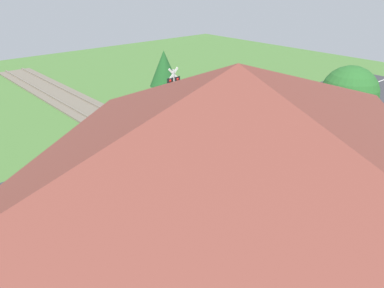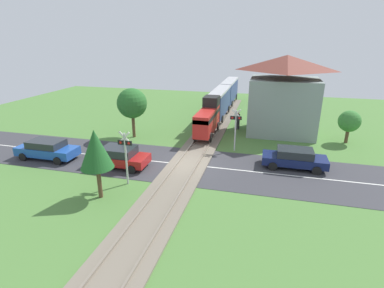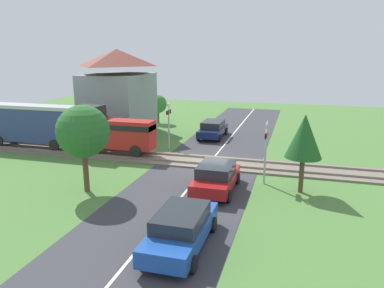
{
  "view_description": "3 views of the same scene",
  "coord_description": "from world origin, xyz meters",
  "px_view_note": "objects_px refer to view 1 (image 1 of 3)",
  "views": [
    {
      "loc": [
        10.18,
        12.82,
        8.24
      ],
      "look_at": [
        0.0,
        1.16,
        1.2
      ],
      "focal_mm": 35.0,
      "sensor_mm": 36.0,
      "label": 1
    },
    {
      "loc": [
        5.23,
        -18.97,
        8.66
      ],
      "look_at": [
        0.0,
        1.16,
        1.2
      ],
      "focal_mm": 28.0,
      "sensor_mm": 36.0,
      "label": 2
    },
    {
      "loc": [
        -22.4,
        -5.24,
        7.01
      ],
      "look_at": [
        0.0,
        1.16,
        1.2
      ],
      "focal_mm": 35.0,
      "sensor_mm": 36.0,
      "label": 3
    }
  ],
  "objects_px": {
    "crossing_signal_west_approach": "(174,89)",
    "pedestrian_by_station": "(343,287)",
    "car_far_side": "(35,218)",
    "car_behind_queue": "(284,96)",
    "station_building": "(228,277)",
    "crossing_signal_east_approach": "(179,164)",
    "car_near_crossing": "(222,115)"
  },
  "relations": [
    {
      "from": "car_behind_queue",
      "to": "crossing_signal_east_approach",
      "type": "bearing_deg",
      "value": 21.11
    },
    {
      "from": "car_far_side",
      "to": "station_building",
      "type": "height_order",
      "value": "station_building"
    },
    {
      "from": "crossing_signal_east_approach",
      "to": "car_near_crossing",
      "type": "bearing_deg",
      "value": -145.35
    },
    {
      "from": "car_near_crossing",
      "to": "pedestrian_by_station",
      "type": "bearing_deg",
      "value": 58.22
    },
    {
      "from": "crossing_signal_east_approach",
      "to": "station_building",
      "type": "height_order",
      "value": "station_building"
    },
    {
      "from": "crossing_signal_west_approach",
      "to": "station_building",
      "type": "xyz_separation_m",
      "value": [
        9.36,
        13.26,
        1.31
      ]
    },
    {
      "from": "car_behind_queue",
      "to": "pedestrian_by_station",
      "type": "height_order",
      "value": "pedestrian_by_station"
    },
    {
      "from": "crossing_signal_east_approach",
      "to": "pedestrian_by_station",
      "type": "relative_size",
      "value": 1.93
    },
    {
      "from": "car_near_crossing",
      "to": "car_behind_queue",
      "type": "height_order",
      "value": "car_near_crossing"
    },
    {
      "from": "car_behind_queue",
      "to": "crossing_signal_east_approach",
      "type": "relative_size",
      "value": 1.33
    },
    {
      "from": "car_behind_queue",
      "to": "pedestrian_by_station",
      "type": "distance_m",
      "value": 17.18
    },
    {
      "from": "car_near_crossing",
      "to": "station_building",
      "type": "relative_size",
      "value": 0.57
    },
    {
      "from": "crossing_signal_west_approach",
      "to": "pedestrian_by_station",
      "type": "xyz_separation_m",
      "value": [
        5.26,
        13.61,
        -1.37
      ]
    },
    {
      "from": "car_near_crossing",
      "to": "crossing_signal_west_approach",
      "type": "height_order",
      "value": "crossing_signal_west_approach"
    },
    {
      "from": "car_far_side",
      "to": "crossing_signal_east_approach",
      "type": "relative_size",
      "value": 1.27
    },
    {
      "from": "car_behind_queue",
      "to": "car_near_crossing",
      "type": "bearing_deg",
      "value": -0.0
    },
    {
      "from": "station_building",
      "to": "crossing_signal_west_approach",
      "type": "bearing_deg",
      "value": -125.22
    },
    {
      "from": "crossing_signal_west_approach",
      "to": "station_building",
      "type": "distance_m",
      "value": 16.28
    },
    {
      "from": "crossing_signal_west_approach",
      "to": "pedestrian_by_station",
      "type": "relative_size",
      "value": 1.93
    },
    {
      "from": "car_near_crossing",
      "to": "car_far_side",
      "type": "relative_size",
      "value": 0.95
    },
    {
      "from": "car_far_side",
      "to": "crossing_signal_west_approach",
      "type": "xyz_separation_m",
      "value": [
        -10.15,
        -5.17,
        1.44
      ]
    },
    {
      "from": "car_behind_queue",
      "to": "crossing_signal_west_approach",
      "type": "bearing_deg",
      "value": -16.64
    },
    {
      "from": "car_far_side",
      "to": "station_building",
      "type": "distance_m",
      "value": 8.58
    },
    {
      "from": "car_behind_queue",
      "to": "station_building",
      "type": "xyz_separation_m",
      "value": [
        17.03,
        10.96,
        2.73
      ]
    },
    {
      "from": "crossing_signal_west_approach",
      "to": "pedestrian_by_station",
      "type": "height_order",
      "value": "crossing_signal_west_approach"
    },
    {
      "from": "car_far_side",
      "to": "car_behind_queue",
      "type": "distance_m",
      "value": 18.05
    },
    {
      "from": "car_behind_queue",
      "to": "station_building",
      "type": "height_order",
      "value": "station_building"
    },
    {
      "from": "crossing_signal_west_approach",
      "to": "crossing_signal_east_approach",
      "type": "relative_size",
      "value": 1.0
    },
    {
      "from": "car_near_crossing",
      "to": "station_building",
      "type": "bearing_deg",
      "value": 44.61
    },
    {
      "from": "crossing_signal_east_approach",
      "to": "station_building",
      "type": "xyz_separation_m",
      "value": [
        3.63,
        5.79,
        1.31
      ]
    },
    {
      "from": "crossing_signal_east_approach",
      "to": "station_building",
      "type": "relative_size",
      "value": 0.48
    },
    {
      "from": "car_behind_queue",
      "to": "crossing_signal_east_approach",
      "type": "xyz_separation_m",
      "value": [
        13.4,
        5.17,
        1.42
      ]
    }
  ]
}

